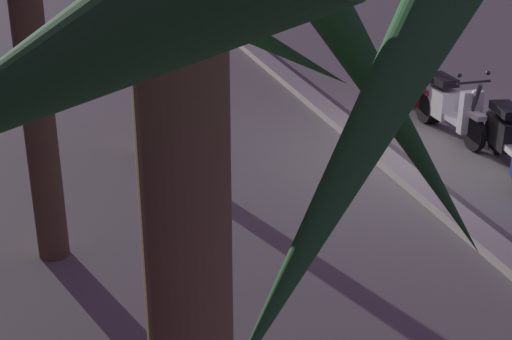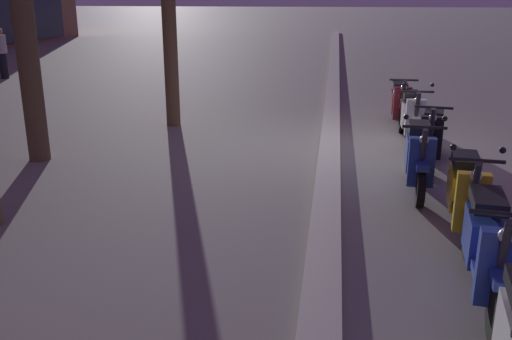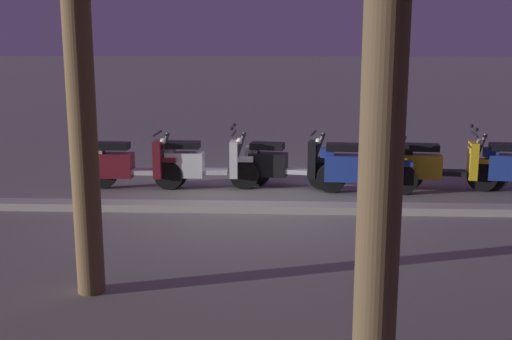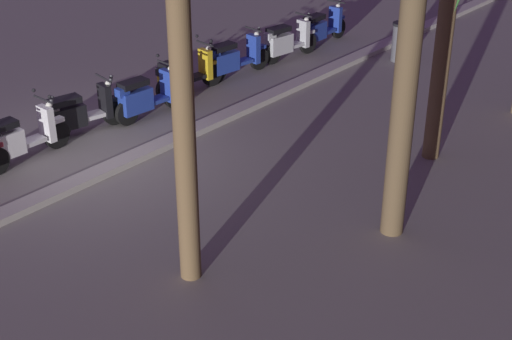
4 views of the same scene
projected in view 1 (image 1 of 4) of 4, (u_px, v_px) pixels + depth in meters
The scene contains 6 objects.
ground_plane at pixel (419, 160), 11.34m from camera, with size 200.00×200.00×0.00m, color gray.
curb_strip at pixel (388, 160), 11.18m from camera, with size 60.00×0.36×0.12m, color #BCB7AD.
scooter_black_mid_rear at pixel (512, 137), 10.98m from camera, with size 1.73×0.65×1.04m.
scooter_white_far_back at pixel (449, 105), 12.24m from camera, with size 1.82×0.56×1.17m.
scooter_maroon_last_in_row at pixel (407, 84), 13.36m from camera, with size 1.74×0.56×1.04m.
palm_tree_far_corner at pixel (180, 164), 2.49m from camera, with size 2.22×2.35×4.43m.
Camera 1 is at (-9.33, 5.37, 4.31)m, focal length 53.95 mm.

